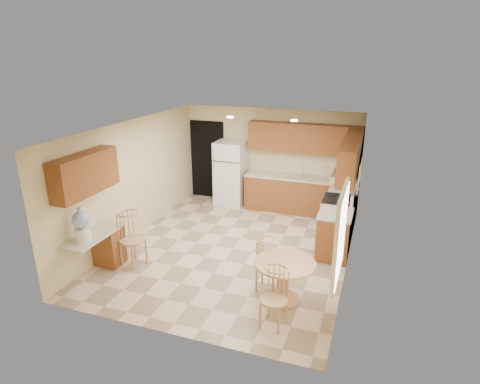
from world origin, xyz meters
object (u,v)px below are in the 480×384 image
(dining_table, at_px, (284,276))
(chair_table_a, at_px, (266,262))
(stove, at_px, (337,219))
(chair_table_b, at_px, (273,296))
(refrigerator, at_px, (231,173))
(chair_desk, at_px, (129,236))
(water_crock, at_px, (82,226))

(dining_table, height_order, chair_table_a, chair_table_a)
(stove, relative_size, chair_table_b, 1.18)
(refrigerator, xyz_separation_m, dining_table, (2.35, -3.83, -0.37))
(stove, distance_m, dining_table, 2.66)
(dining_table, distance_m, chair_desk, 2.96)
(refrigerator, bearing_deg, chair_table_b, -62.78)
(chair_desk, xyz_separation_m, water_crock, (-0.45, -0.64, 0.41))
(chair_table_a, relative_size, water_crock, 1.50)
(refrigerator, xyz_separation_m, chair_desk, (-0.60, -3.70, -0.21))
(stove, distance_m, water_crock, 5.05)
(chair_table_a, bearing_deg, dining_table, 68.07)
(chair_table_b, bearing_deg, chair_desk, -6.51)
(dining_table, distance_m, chair_table_a, 0.39)
(chair_table_a, distance_m, water_crock, 3.17)
(chair_desk, relative_size, water_crock, 1.71)
(chair_desk, bearing_deg, chair_table_a, 106.70)
(chair_desk, height_order, water_crock, water_crock)
(refrigerator, relative_size, chair_table_a, 1.84)
(chair_desk, bearing_deg, stove, 141.51)
(dining_table, distance_m, chair_table_b, 0.74)
(stove, height_order, chair_table_b, stove)
(dining_table, relative_size, chair_table_b, 1.05)
(refrigerator, distance_m, chair_table_b, 5.14)
(water_crock, bearing_deg, chair_table_a, 12.46)
(stove, bearing_deg, dining_table, -101.37)
(stove, relative_size, chair_desk, 1.05)
(stove, xyz_separation_m, chair_table_a, (-0.87, -2.45, 0.08))
(refrigerator, relative_size, chair_desk, 1.62)
(chair_table_b, xyz_separation_m, chair_desk, (-2.95, 0.87, 0.07))
(refrigerator, relative_size, chair_table_b, 1.81)
(refrigerator, height_order, chair_table_a, refrigerator)
(refrigerator, height_order, chair_table_b, refrigerator)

